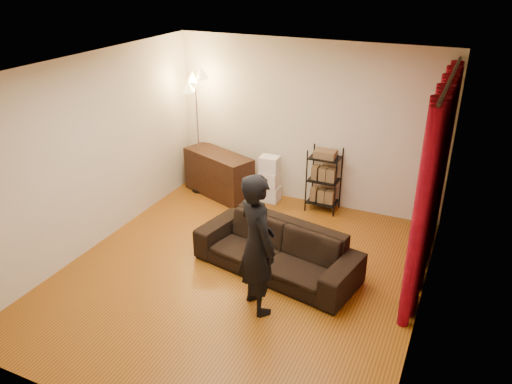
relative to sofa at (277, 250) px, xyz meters
The scene contains 14 objects.
floor 0.59m from the sofa, 143.16° to the right, with size 5.00×5.00×0.00m, color #975413.
ceiling 2.43m from the sofa, 143.16° to the right, with size 5.00×5.00×0.00m, color white.
wall_back 2.46m from the sofa, 100.24° to the left, with size 5.00×5.00×0.00m, color beige.
wall_front 3.01m from the sofa, 98.09° to the right, with size 5.00×5.00×0.00m, color beige.
wall_left 2.86m from the sofa, behind, with size 5.00×5.00×0.00m, color beige.
wall_right 2.14m from the sofa, ahead, with size 5.00×5.00×0.00m, color beige.
curtain_rod 2.98m from the sofa, 25.27° to the left, with size 0.04×0.04×2.65m, color black.
curtain 2.14m from the sofa, 25.52° to the left, with size 0.22×2.65×2.55m, color maroon, non-canonical shape.
sofa is the anchor object (origin of this frame).
person 0.97m from the sofa, 84.18° to the right, with size 0.63×0.41×1.73m, color black.
media_cabinet 2.56m from the sofa, 135.53° to the left, with size 1.31×0.49×0.77m, color black.
storage_boxes 2.12m from the sofa, 115.62° to the left, with size 0.33×0.26×0.81m, color silver, non-canonical shape.
wire_shelf 1.99m from the sofa, 89.62° to the left, with size 0.48×0.34×1.06m, color black, non-canonical shape.
floor_lamp 2.95m from the sofa, 140.88° to the left, with size 0.38×0.38×2.12m, color silver, non-canonical shape.
Camera 1 is at (2.48, -4.92, 3.79)m, focal length 35.00 mm.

